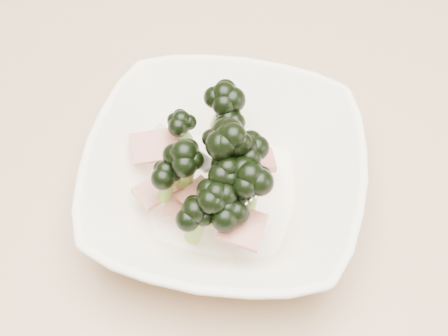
# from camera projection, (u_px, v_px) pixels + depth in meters

# --- Properties ---
(dining_table) EXTENTS (1.20, 0.80, 0.75)m
(dining_table) POSITION_uv_depth(u_px,v_px,m) (216.00, 207.00, 0.73)
(dining_table) COLOR tan
(dining_table) RESTS_ON ground
(broccoli_dish) EXTENTS (0.29, 0.29, 0.13)m
(broccoli_dish) POSITION_uv_depth(u_px,v_px,m) (223.00, 176.00, 0.59)
(broccoli_dish) COLOR white
(broccoli_dish) RESTS_ON dining_table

